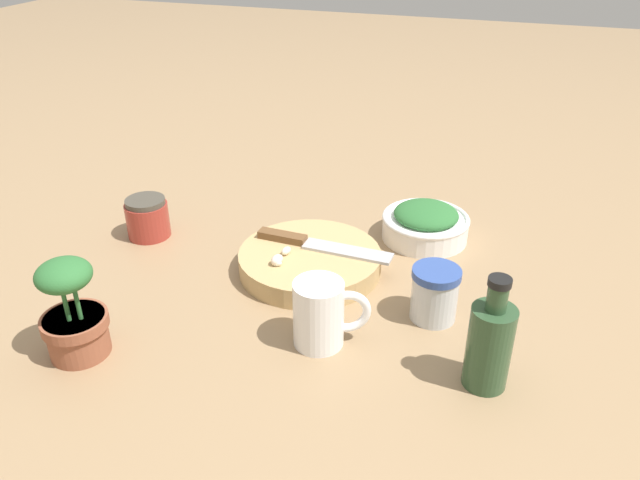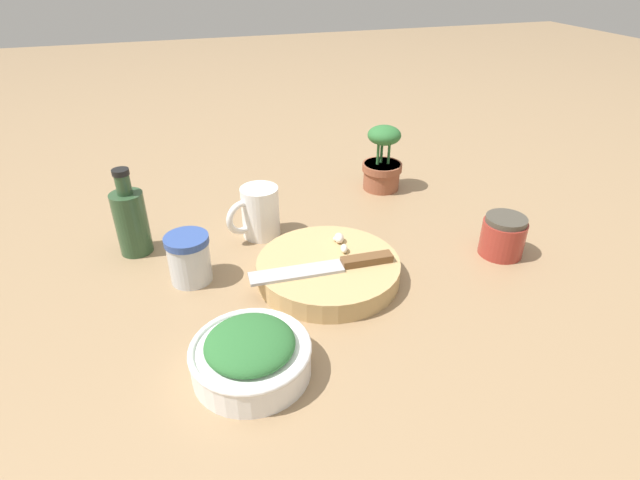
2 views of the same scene
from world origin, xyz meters
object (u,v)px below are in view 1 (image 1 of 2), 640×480
object	(u,v)px
herb_bowl	(425,223)
coffee_mug	(321,314)
potted_herb	(73,315)
cutting_board	(310,261)
garlic_cloves	(280,258)
spice_jar	(435,294)
oil_bottle	(490,343)
chef_knife	(315,244)
honey_jar	(147,218)

from	to	relation	value
herb_bowl	coffee_mug	distance (m)	0.36
coffee_mug	potted_herb	xyz separation A→B (m)	(0.31, 0.13, 0.01)
cutting_board	coffee_mug	bearing A→B (deg)	114.28
garlic_cloves	coffee_mug	world-z (taller)	coffee_mug
spice_jar	oil_bottle	size ratio (longest dim) A/B	0.52
herb_bowl	garlic_cloves	bearing A→B (deg)	47.33
chef_knife	herb_bowl	size ratio (longest dim) A/B	1.50
cutting_board	potted_herb	world-z (taller)	potted_herb
herb_bowl	spice_jar	size ratio (longest dim) A/B	1.91
garlic_cloves	oil_bottle	distance (m)	0.37
oil_bottle	potted_herb	xyz separation A→B (m)	(0.53, 0.12, -0.00)
honey_jar	herb_bowl	bearing A→B (deg)	-162.52
herb_bowl	oil_bottle	bearing A→B (deg)	111.75
coffee_mug	spice_jar	bearing A→B (deg)	-141.53
garlic_cloves	spice_jar	size ratio (longest dim) A/B	0.70
cutting_board	coffee_mug	world-z (taller)	coffee_mug
cutting_board	herb_bowl	size ratio (longest dim) A/B	1.50
coffee_mug	honey_jar	bearing A→B (deg)	-25.97
cutting_board	garlic_cloves	world-z (taller)	garlic_cloves
chef_knife	honey_jar	world-z (taller)	honey_jar
garlic_cloves	herb_bowl	xyz separation A→B (m)	(-0.20, -0.22, -0.01)
oil_bottle	coffee_mug	bearing A→B (deg)	-2.90
oil_bottle	potted_herb	distance (m)	0.55
spice_jar	potted_herb	bearing A→B (deg)	28.00
garlic_cloves	spice_jar	world-z (taller)	spice_jar
herb_bowl	coffee_mug	bearing A→B (deg)	76.66
potted_herb	chef_knife	bearing A→B (deg)	-125.32
spice_jar	coffee_mug	bearing A→B (deg)	38.47
spice_jar	oil_bottle	distance (m)	0.15
chef_knife	potted_herb	size ratio (longest dim) A/B	1.62
honey_jar	potted_herb	xyz separation A→B (m)	(-0.09, 0.32, 0.03)
cutting_board	potted_herb	bearing A→B (deg)	53.03
potted_herb	honey_jar	bearing A→B (deg)	-73.82
herb_bowl	spice_jar	world-z (taller)	spice_jar
garlic_cloves	honey_jar	world-z (taller)	honey_jar
garlic_cloves	oil_bottle	bearing A→B (deg)	157.08
spice_jar	oil_bottle	world-z (taller)	oil_bottle
honey_jar	coffee_mug	bearing A→B (deg)	154.03
spice_jar	honey_jar	distance (m)	0.55
garlic_cloves	oil_bottle	world-z (taller)	oil_bottle
spice_jar	honey_jar	world-z (taller)	spice_jar
chef_knife	garlic_cloves	world-z (taller)	garlic_cloves
oil_bottle	potted_herb	size ratio (longest dim) A/B	1.10
herb_bowl	coffee_mug	xyz separation A→B (m)	(0.08, 0.35, 0.02)
garlic_cloves	honey_jar	bearing A→B (deg)	-12.35
garlic_cloves	coffee_mug	xyz separation A→B (m)	(-0.12, 0.13, 0.01)
herb_bowl	coffee_mug	size ratio (longest dim) A/B	1.50
coffee_mug	honey_jar	size ratio (longest dim) A/B	1.36
oil_bottle	garlic_cloves	bearing A→B (deg)	-22.92
chef_knife	garlic_cloves	bearing A→B (deg)	-28.13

